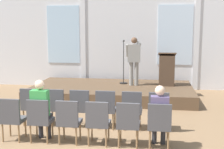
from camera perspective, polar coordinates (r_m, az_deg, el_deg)
The scene contains 19 objects.
rear_partition at distance 12.06m, azimuth 1.23°, elevation 7.59°, with size 10.94×0.14×4.27m.
stage_platform at distance 10.59m, azimuth 0.00°, elevation -3.17°, with size 5.46×2.86×0.39m, color brown.
speaker at distance 10.56m, azimuth 4.11°, elevation 3.16°, with size 0.52×0.69×1.66m.
mic_stand at distance 10.94m, azimuth 2.15°, elevation 0.05°, with size 0.28×0.28×1.55m.
lectern at distance 10.72m, azimuth 10.15°, elevation 0.90°, with size 0.60×0.48×1.16m.
chair_r0_c0 at distance 7.80m, azimuth -14.74°, elevation -5.34°, with size 0.46×0.44×0.94m.
chair_r0_c1 at distance 7.59m, azimuth -10.41°, elevation -5.59°, with size 0.46×0.44×0.94m.
chair_r0_c2 at distance 7.42m, azimuth -5.85°, elevation -5.82°, with size 0.46×0.44×0.94m.
chair_r0_c3 at distance 7.30m, azimuth -1.12°, elevation -6.02°, with size 0.46×0.44×0.94m.
chair_r0_c4 at distance 7.24m, azimuth 3.75°, elevation -6.18°, with size 0.46×0.44×0.94m.
chair_r0_c5 at distance 7.22m, azimuth 8.67°, elevation -6.30°, with size 0.46×0.44×0.94m.
chair_r1_c0 at distance 6.87m, azimuth -18.13°, elevation -7.44°, with size 0.46×0.44×0.94m.
chair_r1_c1 at distance 6.63m, azimuth -13.28°, elevation -7.83°, with size 0.46×0.44×0.94m.
audience_r1_c1 at distance 6.65m, azimuth -13.09°, elevation -5.97°, with size 0.36×0.39×1.33m.
chair_r1_c2 at distance 6.44m, azimuth -8.09°, elevation -8.18°, with size 0.46×0.44×0.94m.
chair_r1_c3 at distance 6.30m, azimuth -2.62°, elevation -8.48°, with size 0.46×0.44×0.94m.
chair_r1_c4 at distance 6.22m, azimuth 3.04°, elevation -8.71°, with size 0.46×0.44×0.94m.
chair_r1_c5 at distance 6.21m, azimuth 8.80°, elevation -8.86°, with size 0.46×0.44×0.94m.
audience_r1_c5 at distance 6.24m, azimuth 8.82°, elevation -7.08°, with size 0.36×0.39×1.28m.
Camera 1 is at (1.41, -5.30, 2.43)m, focal length 49.12 mm.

